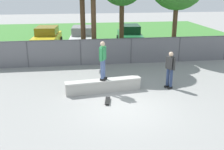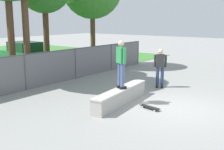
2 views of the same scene
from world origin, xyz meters
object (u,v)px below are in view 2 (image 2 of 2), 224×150
Objects in this scene: car_green at (26,54)px; bystander at (160,66)px; skateboarder at (121,62)px; skateboard at (150,107)px; concrete_ledge at (121,96)px.

car_green is 2.39× the size of bystander.
bystander is (3.25, 0.04, -0.59)m from skateboarder.
skateboard is (0.06, -1.24, -1.53)m from skateboarder.
concrete_ledge is at bearing 92.07° from skateboard.
car_green is at bearing 72.00° from concrete_ledge.
bystander reaches higher than concrete_ledge.
bystander is at bearing 21.75° from skateboard.
bystander is (-0.12, -10.29, 0.17)m from car_green.
skateboarder is 10.89m from car_green.
concrete_ledge is 1.30m from skateboarder.
skateboarder is at bearing 92.73° from skateboard.
skateboarder is 3.31m from bystander.
skateboard is 3.56m from bystander.
skateboarder reaches higher than concrete_ledge.
skateboarder is (-0.01, -0.01, 1.30)m from concrete_ledge.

